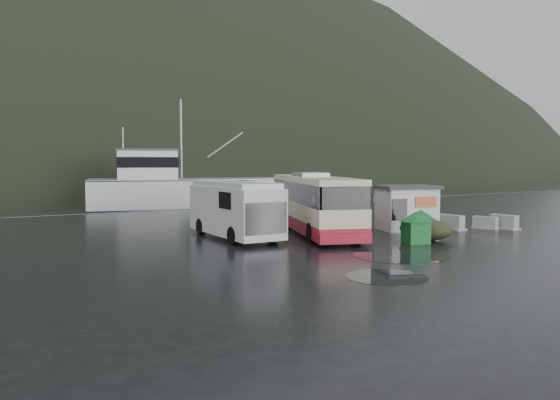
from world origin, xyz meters
TOP-DOWN VIEW (x-y plane):
  - ground at (0.00, 0.00)m, footprint 160.00×160.00m
  - harbor_water at (0.00, 110.00)m, footprint 300.00×180.00m
  - quay_edge at (0.00, 20.00)m, footprint 160.00×0.60m
  - headland at (10.00, 250.00)m, footprint 780.00×540.00m
  - coach_bus at (0.82, 2.85)m, footprint 6.95×11.67m
  - white_van at (-3.87, 3.09)m, footprint 2.68×6.88m
  - waste_bin_left at (2.42, -2.98)m, footprint 1.35×1.35m
  - waste_bin_right at (3.71, -2.11)m, footprint 1.05×1.05m
  - dome_tent at (3.59, -2.54)m, footprint 2.70×3.12m
  - ticket_kiosk at (5.68, 0.79)m, footprint 3.78×3.30m
  - jersey_barrier_a at (9.77, -1.30)m, footprint 1.04×1.54m
  - jersey_barrier_b at (7.87, -0.43)m, footprint 0.93×1.71m
  - jersey_barrier_c at (10.60, -1.91)m, footprint 0.88×1.66m
  - fishing_trawler at (7.58, 28.94)m, footprint 29.24×14.37m
  - puddles at (1.83, -1.81)m, footprint 13.45×14.28m

SIDE VIEW (x-z plane):
  - ground at x=0.00m, z-range 0.00..0.00m
  - harbor_water at x=0.00m, z-range -0.01..0.01m
  - quay_edge at x=0.00m, z-range -0.75..0.75m
  - headland at x=10.00m, z-range -285.00..285.00m
  - coach_bus at x=0.82m, z-range -1.61..1.61m
  - white_van at x=-3.87m, z-range -1.42..1.42m
  - waste_bin_left at x=2.42m, z-range -0.74..0.74m
  - waste_bin_right at x=3.71m, z-range -0.72..0.72m
  - dome_tent at x=3.59m, z-range -0.52..0.52m
  - ticket_kiosk at x=5.68m, z-range -1.24..1.24m
  - jersey_barrier_a at x=9.77m, z-range -0.35..0.35m
  - jersey_barrier_b at x=7.87m, z-range -0.42..0.42m
  - jersey_barrier_c at x=10.60m, z-range -0.41..0.41m
  - fishing_trawler at x=7.58m, z-range -5.73..5.73m
  - puddles at x=1.83m, z-range 0.00..0.01m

